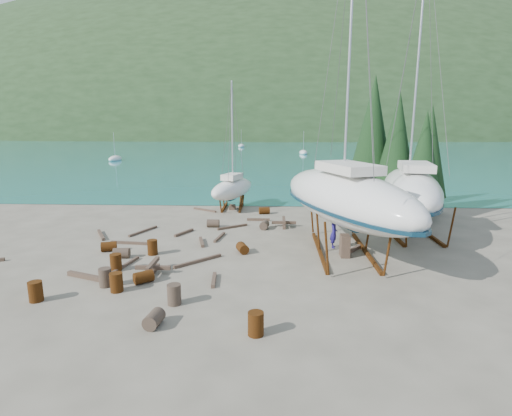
{
  "coord_description": "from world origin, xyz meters",
  "views": [
    {
      "loc": [
        2.6,
        -20.96,
        7.46
      ],
      "look_at": [
        1.54,
        3.0,
        2.38
      ],
      "focal_mm": 28.0,
      "sensor_mm": 36.0,
      "label": 1
    }
  ],
  "objects_px": {
    "large_sailboat_near": "(345,197)",
    "worker": "(334,233)",
    "large_sailboat_far": "(411,190)",
    "small_sailboat_shore": "(232,188)"
  },
  "relations": [
    {
      "from": "large_sailboat_near",
      "to": "worker",
      "type": "height_order",
      "value": "large_sailboat_near"
    },
    {
      "from": "large_sailboat_near",
      "to": "small_sailboat_shore",
      "type": "xyz_separation_m",
      "value": [
        -7.75,
        12.28,
        -1.52
      ]
    },
    {
      "from": "large_sailboat_far",
      "to": "worker",
      "type": "height_order",
      "value": "large_sailboat_far"
    },
    {
      "from": "large_sailboat_near",
      "to": "large_sailboat_far",
      "type": "bearing_deg",
      "value": 19.94
    },
    {
      "from": "small_sailboat_shore",
      "to": "large_sailboat_near",
      "type": "bearing_deg",
      "value": -37.78
    },
    {
      "from": "large_sailboat_near",
      "to": "large_sailboat_far",
      "type": "relative_size",
      "value": 1.1
    },
    {
      "from": "worker",
      "to": "large_sailboat_far",
      "type": "bearing_deg",
      "value": -51.79
    },
    {
      "from": "large_sailboat_far",
      "to": "small_sailboat_shore",
      "type": "relative_size",
      "value": 1.71
    },
    {
      "from": "large_sailboat_far",
      "to": "worker",
      "type": "bearing_deg",
      "value": -137.69
    },
    {
      "from": "large_sailboat_near",
      "to": "large_sailboat_far",
      "type": "distance_m",
      "value": 6.87
    }
  ]
}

